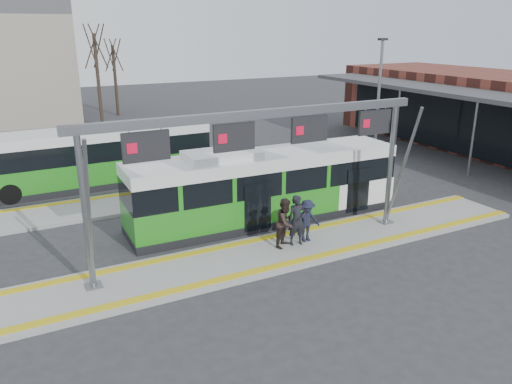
% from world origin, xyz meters
% --- Properties ---
extents(ground, '(120.00, 120.00, 0.00)m').
position_xyz_m(ground, '(0.00, 0.00, 0.00)').
color(ground, '#2D2D30').
rests_on(ground, ground).
extents(platform_main, '(22.00, 3.00, 0.15)m').
position_xyz_m(platform_main, '(0.00, 0.00, 0.07)').
color(platform_main, gray).
rests_on(platform_main, ground).
extents(platform_second, '(20.00, 3.00, 0.15)m').
position_xyz_m(platform_second, '(-4.00, 8.00, 0.07)').
color(platform_second, gray).
rests_on(platform_second, ground).
extents(tactile_main, '(22.00, 2.65, 0.02)m').
position_xyz_m(tactile_main, '(0.00, 0.00, 0.16)').
color(tactile_main, gold).
rests_on(tactile_main, platform_main).
extents(tactile_second, '(20.00, 0.35, 0.02)m').
position_xyz_m(tactile_second, '(-4.00, 9.15, 0.16)').
color(tactile_second, gold).
rests_on(tactile_second, platform_second).
extents(gantry, '(13.00, 1.68, 5.20)m').
position_xyz_m(gantry, '(-0.35, 0.25, 4.30)').
color(gantry, slate).
rests_on(gantry, platform_main).
extents(hero_bus, '(11.96, 2.77, 3.27)m').
position_xyz_m(hero_bus, '(1.28, 3.27, 1.50)').
color(hero_bus, black).
rests_on(hero_bus, ground).
extents(bg_bus_green, '(12.12, 2.83, 3.02)m').
position_xyz_m(bg_bus_green, '(-4.28, 11.80, 1.49)').
color(bg_bus_green, black).
rests_on(bg_bus_green, ground).
extents(passenger_a, '(0.78, 0.59, 1.94)m').
position_xyz_m(passenger_a, '(0.97, 0.13, 1.12)').
color(passenger_a, black).
rests_on(passenger_a, platform_main).
extents(passenger_b, '(1.15, 1.09, 1.88)m').
position_xyz_m(passenger_b, '(0.52, 0.20, 1.09)').
color(passenger_b, '#2D211E').
rests_on(passenger_b, platform_main).
extents(passenger_c, '(1.10, 0.66, 1.67)m').
position_xyz_m(passenger_c, '(1.47, 0.21, 0.99)').
color(passenger_c, black).
rests_on(passenger_c, platform_main).
extents(tree_left, '(1.40, 1.40, 8.57)m').
position_xyz_m(tree_left, '(-0.80, 28.21, 6.50)').
color(tree_left, '#382B21').
rests_on(tree_left, ground).
extents(tree_mid, '(1.40, 1.40, 7.29)m').
position_xyz_m(tree_mid, '(1.75, 33.72, 5.53)').
color(tree_mid, '#382B21').
rests_on(tree_mid, ground).
extents(lamp_east, '(0.50, 0.25, 7.48)m').
position_xyz_m(lamp_east, '(9.73, 6.19, 3.98)').
color(lamp_east, slate).
rests_on(lamp_east, ground).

